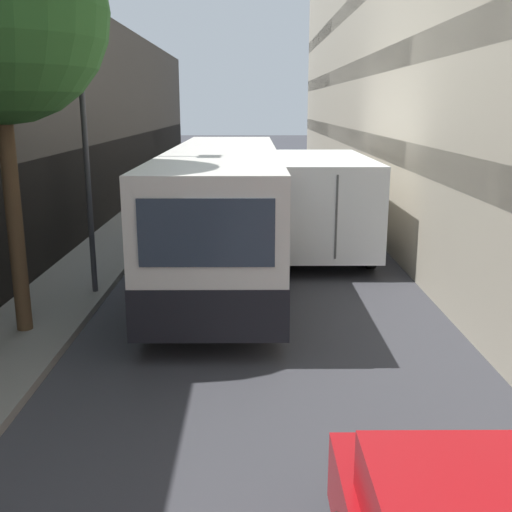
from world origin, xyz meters
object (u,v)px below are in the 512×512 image
(panel_van, at_px, (217,175))
(street_lamp, at_px, (79,47))
(bus, at_px, (224,208))
(box_truck, at_px, (319,196))

(panel_van, bearing_deg, street_lamp, -96.94)
(bus, height_order, panel_van, bus)
(box_truck, xyz_separation_m, panel_van, (-3.64, 10.34, -0.53))
(box_truck, distance_m, panel_van, 10.97)
(street_lamp, bearing_deg, box_truck, 42.27)
(bus, distance_m, box_truck, 3.91)
(panel_van, xyz_separation_m, street_lamp, (-1.87, -15.34, 4.30))
(box_truck, relative_size, street_lamp, 1.04)
(box_truck, bearing_deg, panel_van, 109.38)
(bus, relative_size, street_lamp, 1.56)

